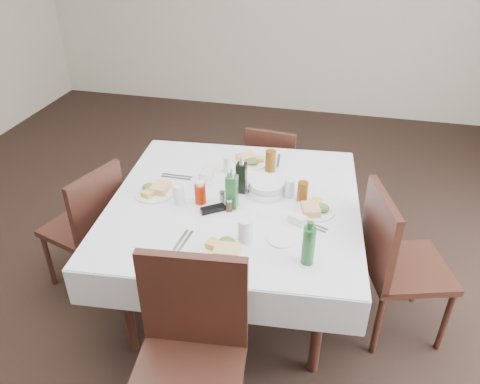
{
  "coord_description": "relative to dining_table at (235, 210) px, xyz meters",
  "views": [
    {
      "loc": [
        0.8,
        -2.17,
        2.28
      ],
      "look_at": [
        0.25,
        0.14,
        0.8
      ],
      "focal_mm": 35.0,
      "sensor_mm": 36.0,
      "label": 1
    }
  ],
  "objects": [
    {
      "name": "cutlery_e",
      "position": [
        0.48,
        -0.16,
        0.08
      ],
      "size": [
        0.18,
        0.11,
        0.01
      ],
      "color": "silver",
      "rests_on": "dining_table"
    },
    {
      "name": "room_shell",
      "position": [
        -0.23,
        -0.1,
        1.02
      ],
      "size": [
        6.04,
        7.04,
        2.8
      ],
      "color": "beige",
      "rests_on": "ground"
    },
    {
      "name": "bread_basket",
      "position": [
        0.17,
        0.13,
        0.11
      ],
      "size": [
        0.23,
        0.23,
        0.08
      ],
      "color": "silver",
      "rests_on": "dining_table"
    },
    {
      "name": "cutlery_n",
      "position": [
        0.16,
        0.54,
        0.08
      ],
      "size": [
        0.06,
        0.19,
        0.01
      ],
      "color": "silver",
      "rests_on": "dining_table"
    },
    {
      "name": "coffee_mug",
      "position": [
        -0.23,
        0.15,
        0.11
      ],
      "size": [
        0.11,
        0.11,
        0.08
      ],
      "color": "white",
      "rests_on": "dining_table"
    },
    {
      "name": "meal_north",
      "position": [
        -0.01,
        0.48,
        0.09
      ],
      "size": [
        0.23,
        0.23,
        0.05
      ],
      "color": "white",
      "rests_on": "dining_table"
    },
    {
      "name": "oil_cruet_dark",
      "position": [
        0.02,
        0.11,
        0.18
      ],
      "size": [
        0.06,
        0.06,
        0.25
      ],
      "color": "black",
      "rests_on": "dining_table"
    },
    {
      "name": "oil_cruet_green",
      "position": [
        0.0,
        -0.07,
        0.18
      ],
      "size": [
        0.06,
        0.06,
        0.26
      ],
      "color": "#235D2A",
      "rests_on": "dining_table"
    },
    {
      "name": "meal_south",
      "position": [
        0.06,
        -0.48,
        0.09
      ],
      "size": [
        0.25,
        0.25,
        0.05
      ],
      "color": "white",
      "rests_on": "dining_table"
    },
    {
      "name": "pepper_shaker",
      "position": [
        -0.0,
        -0.11,
        0.11
      ],
      "size": [
        0.04,
        0.04,
        0.08
      ],
      "color": "#3A2E18",
      "rests_on": "dining_table"
    },
    {
      "name": "meal_west",
      "position": [
        -0.49,
        -0.03,
        0.09
      ],
      "size": [
        0.24,
        0.24,
        0.05
      ],
      "color": "white",
      "rests_on": "dining_table"
    },
    {
      "name": "chair_north",
      "position": [
        0.07,
        0.97,
        -0.22
      ],
      "size": [
        0.43,
        0.43,
        0.83
      ],
      "color": "black",
      "rests_on": "ground"
    },
    {
      "name": "ground_plane",
      "position": [
        -0.23,
        -0.1,
        -0.69
      ],
      "size": [
        7.0,
        7.0,
        0.0
      ],
      "primitive_type": "plane",
      "color": "black"
    },
    {
      "name": "cutlery_w",
      "position": [
        -0.43,
        0.17,
        0.08
      ],
      "size": [
        0.2,
        0.05,
        0.01
      ],
      "color": "silver",
      "rests_on": "dining_table"
    },
    {
      "name": "meal_east",
      "position": [
        0.48,
        -0.01,
        0.09
      ],
      "size": [
        0.24,
        0.24,
        0.05
      ],
      "color": "white",
      "rests_on": "dining_table"
    },
    {
      "name": "sugar_caddy",
      "position": [
        0.39,
        -0.14,
        0.1
      ],
      "size": [
        0.11,
        0.09,
        0.05
      ],
      "color": "white",
      "rests_on": "dining_table"
    },
    {
      "name": "salt_shaker",
      "position": [
        -0.07,
        -0.04,
        0.11
      ],
      "size": [
        0.03,
        0.03,
        0.07
      ],
      "color": "white",
      "rests_on": "dining_table"
    },
    {
      "name": "water_w",
      "position": [
        -0.31,
        -0.1,
        0.13
      ],
      "size": [
        0.07,
        0.07,
        0.12
      ],
      "color": "silver",
      "rests_on": "dining_table"
    },
    {
      "name": "sunglasses",
      "position": [
        -0.09,
        -0.14,
        0.09
      ],
      "size": [
        0.14,
        0.12,
        0.03
      ],
      "color": "black",
      "rests_on": "dining_table"
    },
    {
      "name": "dining_table",
      "position": [
        0.0,
        0.0,
        0.0
      ],
      "size": [
        1.6,
        1.6,
        0.76
      ],
      "color": "black",
      "rests_on": "ground"
    },
    {
      "name": "cutlery_s",
      "position": [
        -0.17,
        -0.44,
        0.08
      ],
      "size": [
        0.06,
        0.19,
        0.01
      ],
      "color": "silver",
      "rests_on": "dining_table"
    },
    {
      "name": "ketchup_bottle",
      "position": [
        -0.19,
        -0.07,
        0.14
      ],
      "size": [
        0.07,
        0.07,
        0.14
      ],
      "color": "#9C1D01",
      "rests_on": "dining_table"
    },
    {
      "name": "side_plate_a",
      "position": [
        -0.23,
        0.36,
        0.08
      ],
      "size": [
        0.16,
        0.16,
        0.01
      ],
      "color": "white",
      "rests_on": "dining_table"
    },
    {
      "name": "side_plate_b",
      "position": [
        0.33,
        -0.32,
        0.08
      ],
      "size": [
        0.15,
        0.15,
        0.01
      ],
      "color": "white",
      "rests_on": "dining_table"
    },
    {
      "name": "water_e",
      "position": [
        0.31,
        0.12,
        0.13
      ],
      "size": [
        0.06,
        0.06,
        0.11
      ],
      "color": "silver",
      "rests_on": "dining_table"
    },
    {
      "name": "iced_tea_b",
      "position": [
        0.39,
        0.09,
        0.14
      ],
      "size": [
        0.06,
        0.06,
        0.13
      ],
      "color": "brown",
      "rests_on": "dining_table"
    },
    {
      "name": "green_bottle",
      "position": [
        0.48,
        -0.46,
        0.18
      ],
      "size": [
        0.06,
        0.06,
        0.24
      ],
      "color": "#235D2A",
      "rests_on": "dining_table"
    },
    {
      "name": "water_n",
      "position": [
        -0.12,
        0.33,
        0.13
      ],
      "size": [
        0.06,
        0.06,
        0.11
      ],
      "color": "silver",
      "rests_on": "dining_table"
    },
    {
      "name": "iced_tea_a",
      "position": [
        0.14,
        0.41,
        0.14
      ],
      "size": [
        0.07,
        0.07,
        0.14
      ],
      "color": "brown",
      "rests_on": "dining_table"
    },
    {
      "name": "chair_east",
      "position": [
        0.95,
        -0.06,
        -0.14
      ],
      "size": [
        0.57,
        0.57,
        0.97
      ],
      "color": "black",
      "rests_on": "ground"
    },
    {
      "name": "water_s",
      "position": [
        0.15,
        -0.38,
        0.14
      ],
      "size": [
        0.08,
        0.08,
        0.14
      ],
      "color": "silver",
      "rests_on": "dining_table"
    },
    {
      "name": "chair_south",
      "position": [
        0.04,
        -0.97,
        -0.1
      ],
      "size": [
        0.54,
        0.54,
        1.03
      ],
      "color": "black",
      "rests_on": "ground"
    },
    {
      "name": "chair_west",
      "position": [
        -0.95,
        -0.09,
        -0.17
      ],
      "size": [
        0.53,
        0.53,
        0.9
      ],
      "color": "black",
      "rests_on": "ground"
    }
  ]
}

